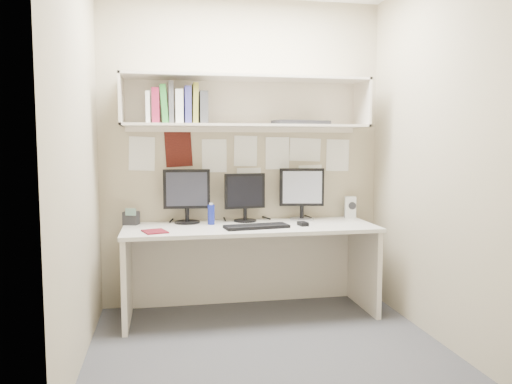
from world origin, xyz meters
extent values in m
cube|color=#414146|center=(0.00, 0.00, 0.00)|extent=(2.40, 2.00, 0.01)
cube|color=tan|center=(0.00, 1.00, 1.30)|extent=(2.40, 0.02, 2.60)
cube|color=tan|center=(0.00, -1.00, 1.30)|extent=(2.40, 0.02, 2.60)
cube|color=tan|center=(-1.20, 0.00, 1.30)|extent=(0.02, 2.00, 2.60)
cube|color=tan|center=(1.20, 0.00, 1.30)|extent=(0.02, 2.00, 2.60)
cube|color=beige|center=(0.00, 0.64, 0.71)|extent=(2.00, 0.70, 0.03)
cube|color=silver|center=(0.00, 0.97, 0.35)|extent=(1.96, 0.02, 0.70)
cube|color=silver|center=(0.00, 0.81, 1.53)|extent=(2.00, 0.38, 0.02)
cube|color=silver|center=(0.00, 0.81, 1.91)|extent=(2.00, 0.38, 0.02)
cube|color=silver|center=(0.00, 0.99, 1.72)|extent=(2.00, 0.02, 0.40)
cube|color=silver|center=(-0.99, 0.81, 1.72)|extent=(0.02, 0.38, 0.40)
cube|color=silver|center=(0.99, 0.81, 1.72)|extent=(0.02, 0.38, 0.40)
cylinder|color=black|center=(-0.49, 0.86, 0.74)|extent=(0.21, 0.21, 0.02)
cylinder|color=black|center=(-0.49, 0.86, 0.80)|extent=(0.03, 0.03, 0.10)
cube|color=black|center=(-0.49, 0.87, 1.01)|extent=(0.38, 0.06, 0.32)
cube|color=black|center=(-0.49, 0.85, 1.01)|extent=(0.33, 0.03, 0.28)
cylinder|color=black|center=(-0.01, 0.86, 0.74)|extent=(0.19, 0.19, 0.01)
cylinder|color=black|center=(-0.01, 0.86, 0.79)|extent=(0.03, 0.03, 0.10)
cube|color=black|center=(-0.01, 0.87, 0.99)|extent=(0.35, 0.09, 0.29)
cube|color=black|center=(-0.01, 0.85, 0.99)|extent=(0.30, 0.05, 0.25)
cylinder|color=#A5A5AA|center=(0.49, 0.86, 0.74)|extent=(0.21, 0.21, 0.02)
cylinder|color=black|center=(0.49, 0.86, 0.80)|extent=(0.03, 0.03, 0.10)
cube|color=black|center=(0.49, 0.87, 1.01)|extent=(0.38, 0.11, 0.32)
cube|color=#B5B5BB|center=(0.49, 0.85, 1.01)|extent=(0.33, 0.07, 0.28)
cube|color=black|center=(0.03, 0.52, 0.74)|extent=(0.52, 0.24, 0.02)
cube|color=black|center=(0.41, 0.56, 0.75)|extent=(0.08, 0.11, 0.03)
cube|color=#BBBBB7|center=(0.94, 0.90, 0.82)|extent=(0.12, 0.12, 0.19)
cylinder|color=black|center=(0.94, 0.85, 0.84)|extent=(0.07, 0.02, 0.07)
cylinder|color=navy|center=(-0.30, 0.75, 0.81)|extent=(0.06, 0.06, 0.16)
cylinder|color=white|center=(-0.30, 0.75, 0.90)|extent=(0.03, 0.03, 0.02)
cube|color=#5C0F1A|center=(-0.75, 0.47, 0.74)|extent=(0.21, 0.23, 0.01)
cube|color=black|center=(-0.94, 0.87, 0.78)|extent=(0.14, 0.13, 0.11)
cube|color=#4C6659|center=(-0.94, 0.81, 0.84)|extent=(0.08, 0.03, 0.06)
cube|color=white|center=(-0.79, 0.78, 1.66)|extent=(0.03, 0.20, 0.24)
cube|color=#9A1C3E|center=(-0.73, 0.78, 1.67)|extent=(0.06, 0.20, 0.27)
cube|color=#2B8331|center=(-0.66, 0.78, 1.69)|extent=(0.05, 0.20, 0.30)
cube|color=#4E4F53|center=(-0.61, 0.78, 1.70)|extent=(0.04, 0.20, 0.32)
cube|color=white|center=(-0.55, 0.78, 1.67)|extent=(0.06, 0.20, 0.26)
cube|color=#3A378B|center=(-0.48, 0.78, 1.68)|extent=(0.05, 0.20, 0.29)
cube|color=olive|center=(-0.42, 0.78, 1.70)|extent=(0.04, 0.20, 0.31)
cube|color=#39393B|center=(-0.36, 0.78, 1.67)|extent=(0.06, 0.20, 0.25)
cube|color=black|center=(0.45, 0.78, 1.56)|extent=(0.49, 0.27, 0.03)
camera|label=1|loc=(-0.68, -3.24, 1.38)|focal=35.00mm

